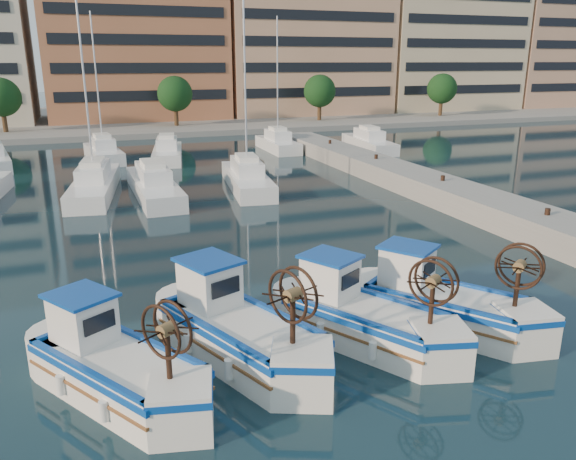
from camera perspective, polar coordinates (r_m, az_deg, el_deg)
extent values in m
plane|color=#17323C|center=(16.39, 5.39, -11.92)|extent=(300.00, 300.00, 0.00)
cube|color=gray|center=(29.38, 22.00, 1.28)|extent=(3.00, 60.00, 1.20)
cube|color=gray|center=(80.53, -15.64, 10.86)|extent=(180.00, 40.00, 0.60)
cube|color=#B06844|center=(78.45, -15.51, 20.11)|extent=(22.00, 14.00, 25.00)
cube|color=black|center=(71.50, -14.99, 20.52)|extent=(20.24, 0.12, 22.50)
cube|color=tan|center=(83.69, 1.39, 19.41)|extent=(23.00, 14.00, 22.00)
cube|color=black|center=(77.22, 3.39, 19.60)|extent=(21.16, 0.12, 19.80)
cube|color=beige|center=(94.53, 15.29, 19.17)|extent=(22.00, 14.00, 24.00)
cube|color=black|center=(88.84, 18.00, 19.14)|extent=(20.24, 0.12, 21.60)
cube|color=tan|center=(108.44, 25.33, 17.57)|extent=(21.00, 14.00, 23.00)
cylinder|color=#3F2B19|center=(67.18, -26.82, 9.64)|extent=(0.50, 0.50, 3.00)
sphere|color=#174019|center=(66.98, -27.13, 11.92)|extent=(4.00, 4.00, 4.00)
cylinder|color=#3F2B19|center=(67.52, -11.28, 11.13)|extent=(0.50, 0.50, 3.00)
sphere|color=#174019|center=(67.32, -11.42, 13.41)|extent=(4.00, 4.00, 4.00)
cylinder|color=#3F2B19|center=(72.48, 3.20, 11.79)|extent=(0.50, 0.50, 3.00)
sphere|color=#174019|center=(72.30, 3.24, 13.92)|extent=(4.00, 4.00, 4.00)
cylinder|color=#3F2B19|center=(81.22, 15.23, 11.79)|extent=(0.50, 0.50, 3.00)
sphere|color=#174019|center=(81.05, 15.38, 13.69)|extent=(4.00, 4.00, 4.00)
cube|color=white|center=(36.30, -19.02, 4.22)|extent=(3.62, 10.46, 1.00)
cylinder|color=silver|center=(35.60, -19.88, 12.88)|extent=(0.12, 0.12, 11.00)
cube|color=white|center=(34.82, -13.44, 4.17)|extent=(2.41, 9.87, 1.00)
cube|color=white|center=(36.08, -4.18, 5.03)|extent=(3.31, 9.34, 1.00)
cylinder|color=silver|center=(35.37, -4.37, 13.78)|extent=(0.12, 0.12, 11.00)
cube|color=white|center=(48.85, -18.22, 7.34)|extent=(3.02, 7.94, 1.00)
cylinder|color=silver|center=(48.33, -18.83, 13.78)|extent=(0.12, 0.12, 11.00)
cube|color=white|center=(47.35, -12.12, 7.53)|extent=(3.49, 7.96, 1.00)
cube|color=white|center=(51.45, -1.05, 8.62)|extent=(2.30, 7.25, 1.00)
cylinder|color=silver|center=(50.95, -1.08, 14.75)|extent=(0.12, 0.12, 11.00)
cube|color=white|center=(52.64, 8.20, 8.64)|extent=(3.21, 9.11, 1.00)
cube|color=white|center=(14.59, -16.83, -14.02)|extent=(4.02, 4.79, 1.12)
cube|color=#0C3F9C|center=(14.38, -16.98, -12.56)|extent=(4.14, 4.94, 0.17)
cube|color=#1879BC|center=(14.42, -16.95, -12.79)|extent=(3.42, 4.19, 0.06)
cube|color=white|center=(15.03, -20.10, -8.47)|extent=(1.73, 1.79, 1.17)
cube|color=#0C3F9C|center=(14.78, -20.35, -6.23)|extent=(1.95, 2.01, 0.09)
cylinder|color=#331E14|center=(12.67, -12.05, -12.53)|extent=(0.13, 0.13, 1.23)
cylinder|color=brown|center=(12.36, -12.24, -9.86)|extent=(0.45, 0.43, 0.30)
torus|color=#331E14|center=(12.27, -12.81, -10.11)|extent=(0.73, 1.09, 1.24)
torus|color=#331E14|center=(12.45, -11.67, -9.62)|extent=(0.73, 1.09, 1.24)
cube|color=white|center=(15.57, -4.82, -11.03)|extent=(3.76, 5.23, 1.20)
cube|color=#0C3F9C|center=(15.37, -4.86, -9.53)|extent=(3.88, 5.39, 0.18)
cube|color=#1879BC|center=(15.40, -4.86, -9.77)|extent=(3.16, 4.61, 0.07)
cube|color=white|center=(16.06, -7.97, -5.40)|extent=(1.74, 1.86, 1.26)
cube|color=#0C3F9C|center=(15.82, -8.07, -3.09)|extent=(1.96, 2.08, 0.09)
cylinder|color=#331E14|center=(13.60, 0.48, -9.35)|extent=(0.14, 0.14, 1.33)
cylinder|color=brown|center=(13.30, 0.49, -6.61)|extent=(0.46, 0.44, 0.32)
torus|color=#331E14|center=(13.19, -0.06, -6.81)|extent=(0.59, 1.27, 1.34)
torus|color=#331E14|center=(13.41, 1.03, -6.41)|extent=(0.59, 1.27, 1.34)
cube|color=white|center=(16.51, 7.91, -9.57)|extent=(3.97, 4.90, 1.13)
cube|color=#0C3F9C|center=(16.32, 7.97, -8.21)|extent=(4.09, 5.05, 0.17)
cube|color=#1879BC|center=(16.35, 7.96, -8.43)|extent=(3.37, 4.29, 0.06)
cube|color=white|center=(16.69, 4.29, -4.79)|extent=(1.74, 1.81, 1.19)
cube|color=#0C3F9C|center=(16.46, 4.34, -2.69)|extent=(1.96, 2.03, 0.09)
cylinder|color=#331E14|center=(15.19, 14.37, -7.42)|extent=(0.13, 0.13, 1.25)
cylinder|color=brown|center=(14.93, 14.56, -5.08)|extent=(0.45, 0.44, 0.30)
torus|color=#331E14|center=(14.79, 14.28, -5.26)|extent=(0.70, 1.13, 1.26)
torus|color=#331E14|center=(15.07, 14.82, -4.89)|extent=(0.70, 1.13, 1.26)
cube|color=white|center=(17.86, 15.65, -7.94)|extent=(4.24, 4.85, 1.14)
cube|color=#0C3F9C|center=(17.68, 15.76, -6.66)|extent=(4.37, 5.00, 0.17)
cube|color=#1879BC|center=(17.71, 15.74, -6.87)|extent=(3.62, 4.23, 0.07)
cube|color=white|center=(17.82, 12.00, -3.65)|extent=(1.79, 1.84, 1.20)
cube|color=#0C3F9C|center=(17.61, 12.12, -1.66)|extent=(2.02, 2.07, 0.09)
cylinder|color=#331E14|center=(16.95, 22.22, -5.55)|extent=(0.13, 0.13, 1.26)
cylinder|color=brown|center=(16.72, 22.47, -3.41)|extent=(0.46, 0.45, 0.30)
torus|color=#331E14|center=(16.57, 22.35, -3.58)|extent=(0.80, 1.08, 1.27)
torus|color=#331E14|center=(16.87, 22.60, -3.25)|extent=(0.80, 1.08, 1.27)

